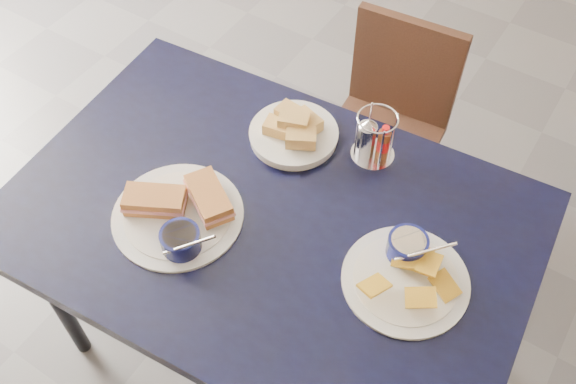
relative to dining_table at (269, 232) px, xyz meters
The scene contains 7 objects.
ground 0.70m from the dining_table, 75.25° to the left, with size 6.00×6.00×0.00m, color #4A4A4E.
dining_table is the anchor object (origin of this frame).
chair_far 0.79m from the dining_table, 90.92° to the left, with size 0.39×0.37×0.76m.
sandwich_plate 0.22m from the dining_table, 145.79° to the right, with size 0.32×0.31×0.12m.
plantain_plate 0.35m from the dining_table, ahead, with size 0.28×0.28×0.12m.
bread_basket 0.27m from the dining_table, 108.50° to the left, with size 0.22×0.22×0.08m.
condiment_caddy 0.34m from the dining_table, 69.65° to the left, with size 0.11×0.11×0.14m.
Camera 1 is at (0.47, -0.87, 1.97)m, focal length 40.00 mm.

